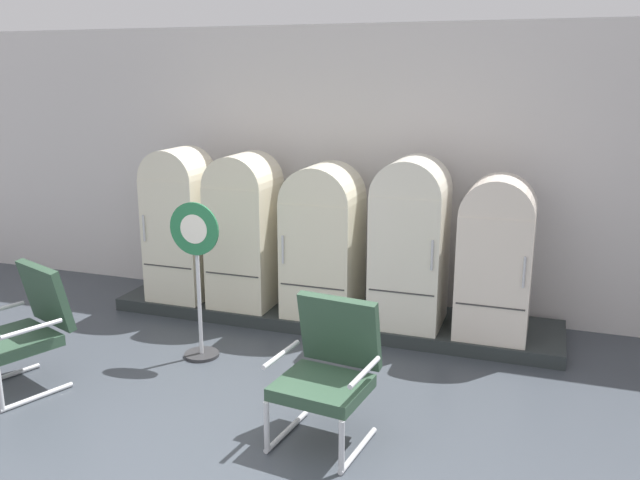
# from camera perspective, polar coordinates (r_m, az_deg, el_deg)

# --- Properties ---
(back_wall) EXTENTS (11.76, 0.12, 3.03)m
(back_wall) POSITION_cam_1_polar(r_m,az_deg,el_deg) (7.27, 2.54, 6.12)
(back_wall) COLOR silver
(back_wall) RESTS_ON ground
(display_plinth) EXTENTS (4.66, 0.95, 0.13)m
(display_plinth) POSITION_cam_1_polar(r_m,az_deg,el_deg) (7.05, 0.91, -6.43)
(display_plinth) COLOR #2A3031
(display_plinth) RESTS_ON ground
(refrigerator_0) EXTENTS (0.62, 0.62, 1.64)m
(refrigerator_0) POSITION_cam_1_polar(r_m,az_deg,el_deg) (7.34, -11.88, 1.75)
(refrigerator_0) COLOR silver
(refrigerator_0) RESTS_ON display_plinth
(refrigerator_1) EXTENTS (0.64, 0.68, 1.61)m
(refrigerator_1) POSITION_cam_1_polar(r_m,az_deg,el_deg) (7.02, -6.46, 1.25)
(refrigerator_1) COLOR beige
(refrigerator_1) RESTS_ON display_plinth
(refrigerator_2) EXTENTS (0.72, 0.69, 1.54)m
(refrigerator_2) POSITION_cam_1_polar(r_m,az_deg,el_deg) (6.71, 0.27, 0.34)
(refrigerator_2) COLOR beige
(refrigerator_2) RESTS_ON display_plinth
(refrigerator_3) EXTENTS (0.67, 0.71, 1.64)m
(refrigerator_3) POSITION_cam_1_polar(r_m,az_deg,el_deg) (6.48, 7.72, 0.25)
(refrigerator_3) COLOR silver
(refrigerator_3) RESTS_ON display_plinth
(refrigerator_4) EXTENTS (0.66, 0.64, 1.51)m
(refrigerator_4) POSITION_cam_1_polar(r_m,az_deg,el_deg) (6.36, 14.81, -1.07)
(refrigerator_4) COLOR silver
(refrigerator_4) RESTS_ON display_plinth
(armchair_left) EXTENTS (0.82, 0.85, 1.01)m
(armchair_left) POSITION_cam_1_polar(r_m,az_deg,el_deg) (6.02, -23.74, -6.57)
(armchair_left) COLOR silver
(armchair_left) RESTS_ON ground
(armchair_right) EXTENTS (0.73, 0.75, 1.01)m
(armchair_right) POSITION_cam_1_polar(r_m,az_deg,el_deg) (4.77, 0.74, -10.75)
(armchair_right) COLOR silver
(armchair_right) RESTS_ON ground
(sign_stand) EXTENTS (0.48, 0.32, 1.45)m
(sign_stand) POSITION_cam_1_polar(r_m,az_deg,el_deg) (6.07, -10.43, -3.52)
(sign_stand) COLOR #2D2D30
(sign_stand) RESTS_ON ground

